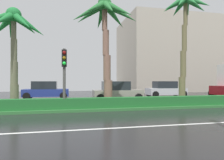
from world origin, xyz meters
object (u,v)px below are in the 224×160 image
at_px(car_in_traffic_second, 46,90).
at_px(car_in_traffic_third, 117,91).
at_px(traffic_signal_median_right, 64,67).
at_px(palm_tree_centre_left, 13,29).
at_px(palm_tree_centre, 105,20).
at_px(palm_tree_centre_right, 185,13).
at_px(car_in_traffic_fourth, 166,89).

relative_size(car_in_traffic_second, car_in_traffic_third, 1.00).
relative_size(traffic_signal_median_right, car_in_traffic_third, 0.80).
height_order(palm_tree_centre_left, car_in_traffic_third, palm_tree_centre_left).
height_order(palm_tree_centre, car_in_traffic_second, palm_tree_centre).
height_order(palm_tree_centre_left, car_in_traffic_second, palm_tree_centre_left).
distance_m(palm_tree_centre_right, car_in_traffic_second, 14.15).
bearing_deg(traffic_signal_median_right, car_in_traffic_fourth, 38.83).
height_order(car_in_traffic_second, car_in_traffic_fourth, same).
bearing_deg(car_in_traffic_fourth, palm_tree_centre_right, -107.08).
bearing_deg(car_in_traffic_third, palm_tree_centre_right, -44.42).
height_order(car_in_traffic_third, car_in_traffic_fourth, same).
xyz_separation_m(palm_tree_centre_right, car_in_traffic_second, (-10.48, 7.47, -5.88)).
distance_m(car_in_traffic_second, car_in_traffic_third, 7.23).
distance_m(palm_tree_centre_right, traffic_signal_median_right, 9.60).
height_order(palm_tree_centre, car_in_traffic_fourth, palm_tree_centre).
xyz_separation_m(palm_tree_centre_left, palm_tree_centre_right, (11.59, -0.14, 1.77)).
bearing_deg(car_in_traffic_third, traffic_signal_median_right, -128.99).
bearing_deg(palm_tree_centre, car_in_traffic_second, 120.38).
distance_m(palm_tree_centre, traffic_signal_median_right, 4.28).
relative_size(palm_tree_centre_right, traffic_signal_median_right, 2.35).
distance_m(palm_tree_centre, car_in_traffic_second, 10.20).
height_order(palm_tree_centre_left, car_in_traffic_fourth, palm_tree_centre_left).
height_order(traffic_signal_median_right, car_in_traffic_second, traffic_signal_median_right).
bearing_deg(car_in_traffic_fourth, car_in_traffic_second, 178.95).
bearing_deg(car_in_traffic_fourth, car_in_traffic_third, -153.18).
distance_m(palm_tree_centre, car_in_traffic_third, 6.77).
height_order(traffic_signal_median_right, car_in_traffic_fourth, traffic_signal_median_right).
distance_m(palm_tree_centre_right, car_in_traffic_third, 8.23).
bearing_deg(traffic_signal_median_right, palm_tree_centre_left, 153.06).
bearing_deg(palm_tree_centre_left, traffic_signal_median_right, -26.94).
xyz_separation_m(palm_tree_centre, car_in_traffic_third, (1.84, 4.27, -4.91)).
height_order(palm_tree_centre, palm_tree_centre_right, palm_tree_centre_right).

